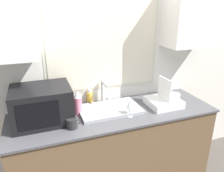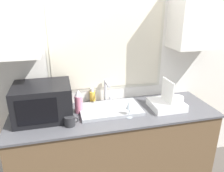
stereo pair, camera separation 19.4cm
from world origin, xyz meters
The scene contains 10 objects.
countertop centered at (0.00, 0.30, 0.45)m, with size 1.95×0.63×0.90m.
wall_back centered at (0.00, 0.60, 1.38)m, with size 6.00×0.38×2.60m.
sink_basin centered at (-0.03, 0.34, 0.91)m, with size 0.58×0.36×0.03m.
faucet centered at (-0.03, 0.53, 1.04)m, with size 0.08×0.19×0.25m.
microwave centered at (-0.64, 0.36, 1.05)m, with size 0.49×0.40×0.31m.
dish_rack centered at (0.53, 0.26, 0.95)m, with size 0.31×0.29×0.29m.
spray_bottle centered at (-0.33, 0.38, 1.01)m, with size 0.07×0.07×0.23m.
soap_bottle centered at (-0.17, 0.57, 0.96)m, with size 0.06×0.06×0.16m.
mug_near_sink centered at (-0.43, 0.16, 0.94)m, with size 0.12×0.09×0.09m.
wine_glass centered at (0.10, 0.18, 1.02)m, with size 0.07×0.07×0.16m.
Camera 1 is at (-0.66, -1.44, 1.86)m, focal length 35.00 mm.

